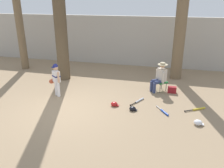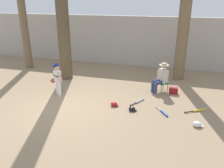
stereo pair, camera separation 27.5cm
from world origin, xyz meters
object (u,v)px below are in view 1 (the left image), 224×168
(tree_near_player, at_px, (60,15))
(folding_stool, at_px, (161,82))
(batting_helmet_white, at_px, (198,123))
(batting_helmet_black, at_px, (133,109))
(tree_far_left, at_px, (19,24))
(bat_blue_youth, at_px, (164,112))
(bat_aluminum_silver, at_px, (139,101))
(batting_helmet_red, at_px, (114,104))
(seated_spectator, at_px, (160,76))
(tree_behind_spectator, at_px, (181,22))
(handbag_beside_stool, at_px, (172,90))
(bat_yellow_trainer, at_px, (197,109))
(young_ballplayer, at_px, (56,78))

(tree_near_player, distance_m, folding_stool, 5.22)
(batting_helmet_white, bearing_deg, tree_near_player, 153.11)
(batting_helmet_white, height_order, batting_helmet_black, batting_helmet_white)
(tree_far_left, xyz_separation_m, bat_blue_youth, (7.53, -3.41, -2.35))
(tree_near_player, distance_m, bat_aluminum_silver, 5.07)
(bat_aluminum_silver, height_order, batting_helmet_red, batting_helmet_red)
(seated_spectator, height_order, tree_far_left, tree_far_left)
(seated_spectator, bearing_deg, folding_stool, 38.71)
(batting_helmet_red, bearing_deg, bat_aluminum_silver, 35.53)
(tree_behind_spectator, relative_size, tree_far_left, 1.11)
(handbag_beside_stool, bearing_deg, bat_blue_youth, -98.11)
(handbag_beside_stool, height_order, bat_yellow_trainer, handbag_beside_stool)
(bat_aluminum_silver, relative_size, batting_helmet_black, 2.75)
(handbag_beside_stool, bearing_deg, batting_helmet_red, -138.65)
(bat_blue_youth, relative_size, batting_helmet_white, 2.11)
(bat_aluminum_silver, bearing_deg, batting_helmet_red, -144.47)
(tree_behind_spectator, xyz_separation_m, seated_spectator, (-0.69, -1.83, -2.00))
(bat_blue_youth, bearing_deg, batting_helmet_red, 177.31)
(handbag_beside_stool, bearing_deg, bat_yellow_trainer, -57.67)
(batting_helmet_red, height_order, batting_helmet_white, batting_helmet_white)
(seated_spectator, distance_m, batting_helmet_black, 2.24)
(folding_stool, xyz_separation_m, tree_far_left, (-7.34, 1.44, 2.02))
(bat_aluminum_silver, relative_size, bat_yellow_trainer, 1.04)
(folding_stool, distance_m, tree_far_left, 7.75)
(young_ballplayer, bearing_deg, batting_helmet_black, -10.08)
(folding_stool, bearing_deg, batting_helmet_black, -112.10)
(tree_near_player, relative_size, bat_yellow_trainer, 8.97)
(tree_near_player, height_order, bat_blue_youth, tree_near_player)
(bat_aluminum_silver, height_order, batting_helmet_black, batting_helmet_black)
(tree_near_player, height_order, bat_yellow_trainer, tree_near_player)
(folding_stool, distance_m, bat_aluminum_silver, 1.55)
(young_ballplayer, distance_m, folding_stool, 4.24)
(tree_behind_spectator, height_order, bat_yellow_trainer, tree_behind_spectator)
(seated_spectator, relative_size, batting_helmet_black, 4.40)
(batting_helmet_black, bearing_deg, folding_stool, 67.90)
(tree_far_left, xyz_separation_m, batting_helmet_red, (5.80, -3.33, -2.32))
(tree_far_left, height_order, bat_aluminum_silver, tree_far_left)
(tree_far_left, bearing_deg, seated_spectator, -11.67)
(young_ballplayer, height_order, bat_aluminum_silver, young_ballplayer)
(seated_spectator, bearing_deg, bat_aluminum_silver, -117.74)
(handbag_beside_stool, distance_m, batting_helmet_red, 2.66)
(batting_helmet_white, bearing_deg, tree_behind_spectator, 98.35)
(bat_blue_youth, bearing_deg, folding_stool, 95.64)
(tree_near_player, relative_size, seated_spectator, 5.43)
(handbag_beside_stool, xyz_separation_m, bat_yellow_trainer, (0.86, -1.36, -0.10))
(tree_behind_spectator, xyz_separation_m, bat_blue_youth, (-0.41, -3.74, -2.61))
(bat_aluminum_silver, relative_size, bat_blue_youth, 1.19)
(tree_near_player, xyz_separation_m, bat_yellow_trainer, (5.86, -1.90, -2.88))
(tree_far_left, bearing_deg, bat_yellow_trainer, -18.75)
(tree_behind_spectator, height_order, young_ballplayer, tree_behind_spectator)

